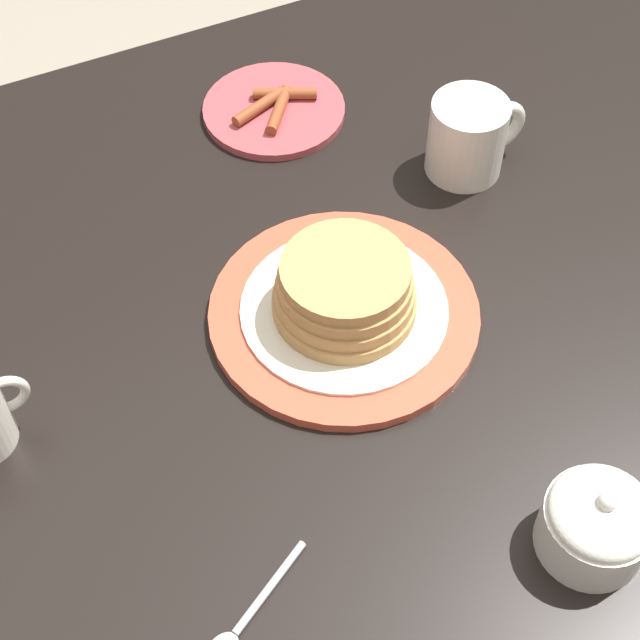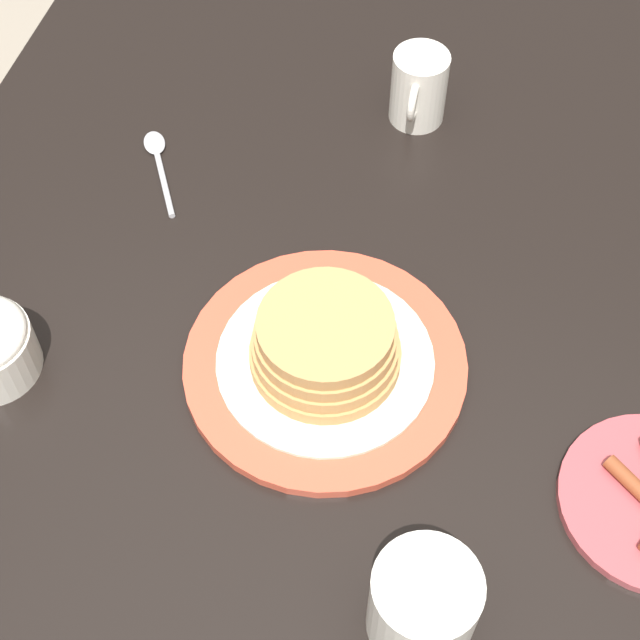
% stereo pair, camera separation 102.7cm
% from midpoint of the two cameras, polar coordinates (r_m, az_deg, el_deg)
% --- Properties ---
extents(ground_plane, '(8.00, 8.00, 0.00)m').
position_cam_midpoint_polar(ground_plane, '(1.58, 10.65, -33.07)').
color(ground_plane, gray).
extents(dining_table, '(1.57, 1.00, 0.76)m').
position_cam_midpoint_polar(dining_table, '(0.94, 17.83, -31.35)').
color(dining_table, black).
rests_on(dining_table, ground_plane).
extents(pancake_plate, '(0.28, 0.28, 0.08)m').
position_cam_midpoint_polar(pancake_plate, '(0.81, 19.17, -30.04)').
color(pancake_plate, '#DB5138').
rests_on(pancake_plate, dining_table).
extents(coffee_mug, '(0.12, 0.09, 0.09)m').
position_cam_midpoint_polar(coffee_mug, '(0.84, 31.44, -45.72)').
color(coffee_mug, silver).
rests_on(coffee_mug, dining_table).
extents(creamer_pitcher, '(0.10, 0.06, 0.09)m').
position_cam_midpoint_polar(creamer_pitcher, '(0.92, 21.69, -6.55)').
color(creamer_pitcher, silver).
rests_on(creamer_pitcher, dining_table).
extents(spoon, '(0.12, 0.08, 0.01)m').
position_cam_midpoint_polar(spoon, '(0.86, 2.77, -12.70)').
color(spoon, silver).
rests_on(spoon, dining_table).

